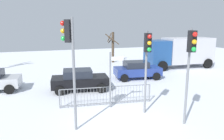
{
  "coord_description": "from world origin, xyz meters",
  "views": [
    {
      "loc": [
        -3.44,
        -8.63,
        4.5
      ],
      "look_at": [
        0.48,
        2.88,
        1.9
      ],
      "focal_mm": 34.46,
      "sensor_mm": 36.0,
      "label": 1
    }
  ],
  "objects_px": {
    "traffic_light_mid_right": "(147,54)",
    "delivery_truck": "(180,51)",
    "car_blue_trailing": "(137,70)",
    "direction_sign_post": "(111,77)",
    "car_black_far": "(79,80)",
    "bare_tree_left": "(113,46)",
    "traffic_light_foreground_right": "(191,56)",
    "traffic_light_rear_left": "(70,49)"
  },
  "relations": [
    {
      "from": "traffic_light_mid_right",
      "to": "delivery_truck",
      "type": "relative_size",
      "value": 0.59
    },
    {
      "from": "traffic_light_mid_right",
      "to": "car_blue_trailing",
      "type": "relative_size",
      "value": 1.05
    },
    {
      "from": "direction_sign_post",
      "to": "car_black_far",
      "type": "relative_size",
      "value": 0.77
    },
    {
      "from": "direction_sign_post",
      "to": "car_black_far",
      "type": "bearing_deg",
      "value": 111.59
    },
    {
      "from": "car_black_far",
      "to": "bare_tree_left",
      "type": "xyz_separation_m",
      "value": [
        5.78,
        9.82,
        1.19
      ]
    },
    {
      "from": "traffic_light_foreground_right",
      "to": "direction_sign_post",
      "type": "bearing_deg",
      "value": -35.59
    },
    {
      "from": "traffic_light_mid_right",
      "to": "delivery_truck",
      "type": "xyz_separation_m",
      "value": [
        8.99,
        9.69,
        -1.33
      ]
    },
    {
      "from": "car_blue_trailing",
      "to": "direction_sign_post",
      "type": "bearing_deg",
      "value": -120.25
    },
    {
      "from": "traffic_light_rear_left",
      "to": "bare_tree_left",
      "type": "distance_m",
      "value": 16.95
    },
    {
      "from": "direction_sign_post",
      "to": "bare_tree_left",
      "type": "distance_m",
      "value": 14.26
    },
    {
      "from": "traffic_light_mid_right",
      "to": "direction_sign_post",
      "type": "xyz_separation_m",
      "value": [
        -1.36,
        1.4,
        -1.35
      ]
    },
    {
      "from": "car_black_far",
      "to": "delivery_truck",
      "type": "bearing_deg",
      "value": 29.36
    },
    {
      "from": "traffic_light_rear_left",
      "to": "bare_tree_left",
      "type": "relative_size",
      "value": 1.33
    },
    {
      "from": "traffic_light_mid_right",
      "to": "delivery_truck",
      "type": "height_order",
      "value": "traffic_light_mid_right"
    },
    {
      "from": "traffic_light_mid_right",
      "to": "bare_tree_left",
      "type": "height_order",
      "value": "traffic_light_mid_right"
    },
    {
      "from": "car_black_far",
      "to": "traffic_light_mid_right",
      "type": "bearing_deg",
      "value": -56.76
    },
    {
      "from": "direction_sign_post",
      "to": "traffic_light_foreground_right",
      "type": "bearing_deg",
      "value": -46.54
    },
    {
      "from": "car_black_far",
      "to": "direction_sign_post",
      "type": "bearing_deg",
      "value": -66.04
    },
    {
      "from": "traffic_light_foreground_right",
      "to": "delivery_truck",
      "type": "distance_m",
      "value": 13.93
    },
    {
      "from": "delivery_truck",
      "to": "traffic_light_rear_left",
      "type": "bearing_deg",
      "value": 40.97
    },
    {
      "from": "traffic_light_mid_right",
      "to": "car_blue_trailing",
      "type": "bearing_deg",
      "value": -100.78
    },
    {
      "from": "traffic_light_rear_left",
      "to": "direction_sign_post",
      "type": "bearing_deg",
      "value": -16.7
    },
    {
      "from": "traffic_light_rear_left",
      "to": "traffic_light_foreground_right",
      "type": "bearing_deg",
      "value": -69.05
    },
    {
      "from": "traffic_light_mid_right",
      "to": "traffic_light_foreground_right",
      "type": "relative_size",
      "value": 0.96
    },
    {
      "from": "traffic_light_rear_left",
      "to": "car_black_far",
      "type": "bearing_deg",
      "value": 22.17
    },
    {
      "from": "bare_tree_left",
      "to": "traffic_light_foreground_right",
      "type": "bearing_deg",
      "value": -97.54
    },
    {
      "from": "car_black_far",
      "to": "delivery_truck",
      "type": "distance_m",
      "value": 12.39
    },
    {
      "from": "traffic_light_rear_left",
      "to": "car_black_far",
      "type": "xyz_separation_m",
      "value": [
        1.3,
        5.49,
        -2.73
      ]
    },
    {
      "from": "car_blue_trailing",
      "to": "delivery_truck",
      "type": "relative_size",
      "value": 0.56
    },
    {
      "from": "car_black_far",
      "to": "traffic_light_foreground_right",
      "type": "bearing_deg",
      "value": -54.82
    },
    {
      "from": "car_black_far",
      "to": "car_blue_trailing",
      "type": "bearing_deg",
      "value": 25.75
    },
    {
      "from": "traffic_light_mid_right",
      "to": "car_black_far",
      "type": "distance_m",
      "value": 6.05
    },
    {
      "from": "car_black_far",
      "to": "delivery_truck",
      "type": "relative_size",
      "value": 0.56
    },
    {
      "from": "direction_sign_post",
      "to": "bare_tree_left",
      "type": "relative_size",
      "value": 0.85
    },
    {
      "from": "traffic_light_foreground_right",
      "to": "car_black_far",
      "type": "distance_m",
      "value": 8.03
    },
    {
      "from": "traffic_light_rear_left",
      "to": "delivery_truck",
      "type": "relative_size",
      "value": 0.67
    },
    {
      "from": "bare_tree_left",
      "to": "traffic_light_rear_left",
      "type": "bearing_deg",
      "value": -114.83
    },
    {
      "from": "direction_sign_post",
      "to": "car_blue_trailing",
      "type": "bearing_deg",
      "value": 57.64
    },
    {
      "from": "traffic_light_rear_left",
      "to": "traffic_light_mid_right",
      "type": "bearing_deg",
      "value": -47.51
    },
    {
      "from": "traffic_light_rear_left",
      "to": "delivery_truck",
      "type": "bearing_deg",
      "value": -15.98
    },
    {
      "from": "traffic_light_foreground_right",
      "to": "bare_tree_left",
      "type": "height_order",
      "value": "traffic_light_foreground_right"
    },
    {
      "from": "delivery_truck",
      "to": "traffic_light_foreground_right",
      "type": "bearing_deg",
      "value": 57.92
    }
  ]
}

